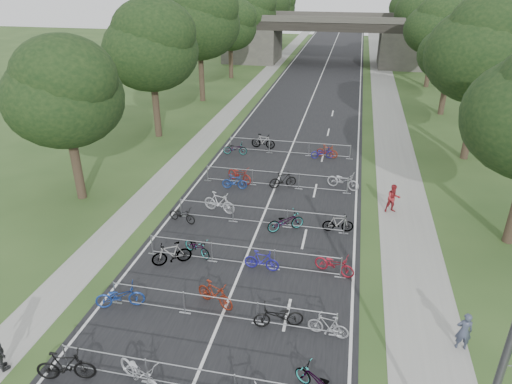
{
  "coord_description": "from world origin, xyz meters",
  "views": [
    {
      "loc": [
        4.42,
        -6.56,
        12.72
      ],
      "look_at": [
        -0.6,
        16.79,
        1.1
      ],
      "focal_mm": 32.0,
      "sensor_mm": 36.0,
      "label": 1
    }
  ],
  "objects_px": {
    "overpass_bridge": "(328,39)",
    "pedestrian_b": "(393,199)",
    "lamppost": "(500,378)",
    "pedestrian_a": "(464,331)"
  },
  "relations": [
    {
      "from": "lamppost",
      "to": "pedestrian_a",
      "type": "bearing_deg",
      "value": 81.11
    },
    {
      "from": "lamppost",
      "to": "pedestrian_a",
      "type": "height_order",
      "value": "lamppost"
    },
    {
      "from": "overpass_bridge",
      "to": "lamppost",
      "type": "height_order",
      "value": "lamppost"
    },
    {
      "from": "lamppost",
      "to": "pedestrian_a",
      "type": "distance_m",
      "value": 6.61
    },
    {
      "from": "overpass_bridge",
      "to": "lamppost",
      "type": "relative_size",
      "value": 3.78
    },
    {
      "from": "lamppost",
      "to": "pedestrian_b",
      "type": "distance_m",
      "value": 16.48
    },
    {
      "from": "lamppost",
      "to": "overpass_bridge",
      "type": "bearing_deg",
      "value": 97.53
    },
    {
      "from": "overpass_bridge",
      "to": "pedestrian_b",
      "type": "xyz_separation_m",
      "value": [
        7.24,
        -46.92,
        -2.67
      ]
    },
    {
      "from": "overpass_bridge",
      "to": "lamppost",
      "type": "distance_m",
      "value": 63.55
    },
    {
      "from": "lamppost",
      "to": "pedestrian_a",
      "type": "relative_size",
      "value": 5.1
    }
  ]
}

